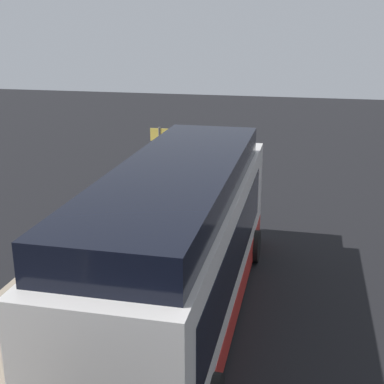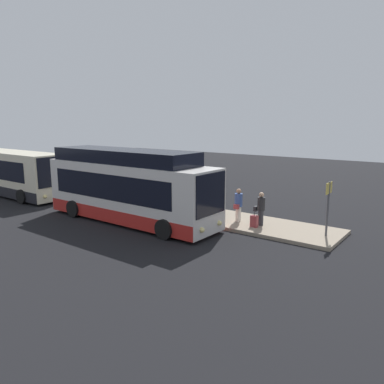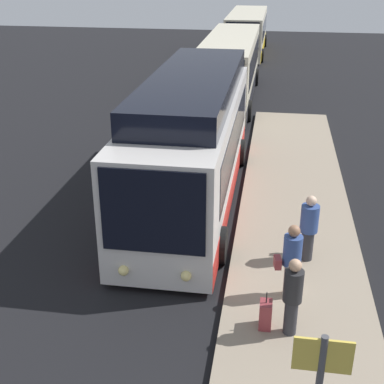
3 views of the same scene
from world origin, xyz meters
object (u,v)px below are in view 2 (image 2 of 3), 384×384
Objects in this scene: bus_lead at (128,189)px; passenger_with_bags at (261,208)px; passenger_boarding at (238,204)px; sign_post at (328,201)px; bus_second at (9,173)px; passenger_waiting at (217,199)px; suitcase at (254,221)px.

passenger_with_bags is (6.36, 2.97, -0.69)m from bus_lead.
passenger_boarding is 4.56m from sign_post.
bus_second is 16.46m from passenger_waiting.
passenger_with_bags is 2.05× the size of suitcase.
sign_post is (3.22, 0.24, 0.72)m from passenger_with_bags.
sign_post reaches higher than passenger_boarding.
sign_post is (6.13, -0.19, 0.72)m from passenger_waiting.
bus_second reaches higher than suitcase.
bus_lead is 12.86× the size of suitcase.
passenger_boarding is (5.07, 2.96, -0.67)m from bus_lead.
passenger_waiting is 2.94m from passenger_with_bags.
bus_lead is at bearing -161.49° from sign_post.
suitcase is (2.82, -0.92, -0.61)m from passenger_waiting.
bus_lead is at bearing 114.30° from passenger_with_bags.
bus_lead is at bearing 20.91° from passenger_boarding.
passenger_boarding reaches higher than suitcase.
bus_second reaches higher than passenger_waiting.
passenger_with_bags is 3.30m from sign_post.
passenger_with_bags is 0.67× the size of sign_post.
bus_lead is at bearing 139.00° from passenger_waiting.
passenger_with_bags is (19.01, 2.97, -0.50)m from bus_second.
passenger_boarding is at bearing -100.84° from passenger_waiting.
bus_second reaches higher than sign_post.
bus_lead is at bearing -158.41° from suitcase.
passenger_waiting is at bearing -24.55° from passenger_boarding.
passenger_with_bags reaches higher than suitcase.
passenger_with_bags is (2.91, -0.43, 0.00)m from passenger_waiting.
bus_second is 22.46m from sign_post.
bus_lead is 12.66m from bus_second.
bus_lead is 5.91m from passenger_boarding.
suitcase is (18.92, 2.48, -1.11)m from bus_second.
suitcase is at bearing -167.62° from sign_post.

